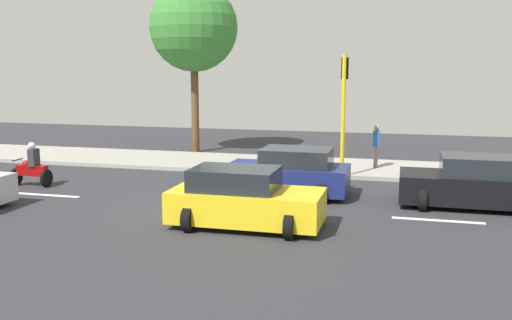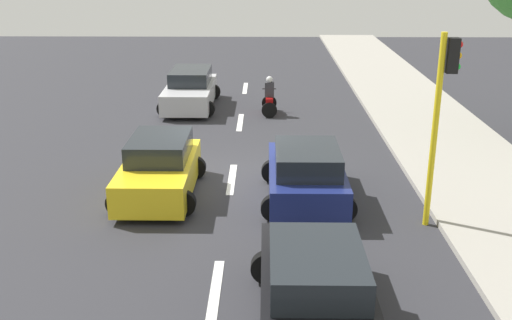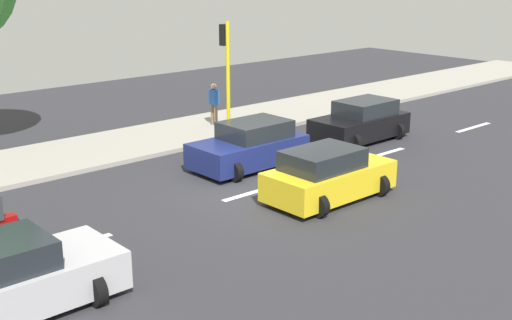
% 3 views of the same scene
% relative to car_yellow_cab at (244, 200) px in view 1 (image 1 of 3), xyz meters
% --- Properties ---
extents(ground_plane, '(40.00, 60.00, 0.10)m').
position_rel_car_yellow_cab_xyz_m(ground_plane, '(1.84, 1.13, -0.76)').
color(ground_plane, '#2D2D33').
extents(sidewalk, '(4.00, 60.00, 0.15)m').
position_rel_car_yellow_cab_xyz_m(sidewalk, '(8.84, 1.13, -0.63)').
color(sidewalk, '#9E998E').
rests_on(sidewalk, ground).
extents(lane_stripe_north, '(0.20, 2.40, 0.01)m').
position_rel_car_yellow_cab_xyz_m(lane_stripe_north, '(1.84, -4.87, -0.70)').
color(lane_stripe_north, white).
rests_on(lane_stripe_north, ground).
extents(lane_stripe_mid, '(0.20, 2.40, 0.01)m').
position_rel_car_yellow_cab_xyz_m(lane_stripe_mid, '(1.84, 1.13, -0.70)').
color(lane_stripe_mid, white).
rests_on(lane_stripe_mid, ground).
extents(lane_stripe_south, '(0.20, 2.40, 0.01)m').
position_rel_car_yellow_cab_xyz_m(lane_stripe_south, '(1.84, 7.13, -0.70)').
color(lane_stripe_south, white).
rests_on(lane_stripe_south, ground).
extents(car_yellow_cab, '(2.21, 3.88, 1.52)m').
position_rel_car_yellow_cab_xyz_m(car_yellow_cab, '(0.00, 0.00, 0.00)').
color(car_yellow_cab, yellow).
rests_on(car_yellow_cab, ground).
extents(car_dark_blue, '(2.30, 3.86, 1.52)m').
position_rel_car_yellow_cab_xyz_m(car_dark_blue, '(3.83, -0.41, 0.00)').
color(car_dark_blue, navy).
rests_on(car_dark_blue, ground).
extents(car_black, '(2.26, 3.87, 1.52)m').
position_rel_car_yellow_cab_xyz_m(car_black, '(3.64, -5.83, 0.00)').
color(car_black, black).
rests_on(car_black, ground).
extents(motorcycle, '(0.60, 1.30, 1.53)m').
position_rel_car_yellow_cab_xyz_m(motorcycle, '(2.94, 8.40, -0.07)').
color(motorcycle, black).
rests_on(motorcycle, ground).
extents(pedestrian_near_signal, '(0.40, 0.24, 1.69)m').
position_rel_car_yellow_cab_xyz_m(pedestrian_near_signal, '(8.83, -2.86, 0.35)').
color(pedestrian_near_signal, '#72604C').
rests_on(pedestrian_near_signal, sidewalk).
extents(traffic_light_corner, '(0.49, 0.24, 4.50)m').
position_rel_car_yellow_cab_xyz_m(traffic_light_corner, '(6.68, -1.79, 2.22)').
color(traffic_light_corner, yellow).
rests_on(traffic_light_corner, ground).
extents(street_tree_north, '(4.10, 4.10, 7.90)m').
position_rel_car_yellow_cab_xyz_m(street_tree_north, '(11.77, 5.75, 5.11)').
color(street_tree_north, brown).
rests_on(street_tree_north, ground).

